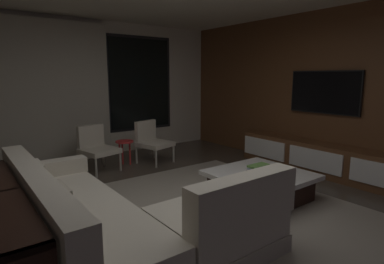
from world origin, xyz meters
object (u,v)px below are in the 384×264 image
sectional_couch (114,221)px  coffee_table (260,185)px  book_stack_on_coffee_table (259,169)px  accent_chair_near_window (152,140)px  mounted_tv (324,92)px  side_stool (124,145)px  media_console (324,160)px  accent_chair_by_curtain (96,146)px

sectional_couch → coffee_table: bearing=1.0°
book_stack_on_coffee_table → accent_chair_near_window: accent_chair_near_window is taller
coffee_table → mounted_tv: size_ratio=0.94×
side_stool → media_console: media_console is taller
accent_chair_near_window → media_console: 3.06m
book_stack_on_coffee_table → accent_chair_by_curtain: 2.84m
accent_chair_by_curtain → side_stool: (0.52, -0.01, -0.06)m
media_console → side_stool: bearing=133.4°
book_stack_on_coffee_table → mounted_tv: size_ratio=0.23×
accent_chair_near_window → side_stool: bearing=170.4°
accent_chair_near_window → mounted_tv: bearing=-47.5°
sectional_couch → media_console: (3.69, 0.08, -0.04)m
accent_chair_by_curtain → side_stool: bearing=-0.7°
coffee_table → accent_chair_by_curtain: accent_chair_by_curtain is taller
media_console → book_stack_on_coffee_table: bearing=-178.4°
mounted_tv → accent_chair_near_window: bearing=132.5°
sectional_couch → accent_chair_by_curtain: sectional_couch is taller
accent_chair_by_curtain → side_stool: size_ratio=1.70×
coffee_table → side_stool: 2.67m
coffee_table → accent_chair_near_window: (-0.22, 2.47, 0.25)m
coffee_table → media_console: 1.63m
accent_chair_by_curtain → sectional_couch: bearing=-107.2°
media_console → mounted_tv: size_ratio=2.51×
side_stool → mounted_tv: (2.55, -2.31, 0.98)m
sectional_couch → side_stool: (1.32, 2.59, 0.08)m
sectional_couch → book_stack_on_coffee_table: sectional_couch is taller
coffee_table → accent_chair_near_window: size_ratio=1.49×
sectional_couch → book_stack_on_coffee_table: bearing=1.0°
accent_chair_near_window → media_console: size_ratio=0.25×
accent_chair_near_window → accent_chair_by_curtain: size_ratio=1.00×
mounted_tv → accent_chair_by_curtain: bearing=142.9°
sectional_couch → coffee_table: size_ratio=2.16×
accent_chair_by_curtain → media_console: 3.83m
book_stack_on_coffee_table → mounted_tv: bearing=7.5°
accent_chair_near_window → accent_chair_by_curtain: bearing=174.8°
book_stack_on_coffee_table → side_stool: book_stack_on_coffee_table is taller
sectional_couch → side_stool: bearing=63.0°
sectional_couch → mounted_tv: bearing=4.1°
book_stack_on_coffee_table → accent_chair_by_curtain: size_ratio=0.37×
book_stack_on_coffee_table → accent_chair_by_curtain: accent_chair_by_curtain is taller
sectional_couch → mounted_tv: mounted_tv is taller
coffee_table → accent_chair_by_curtain: 2.86m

